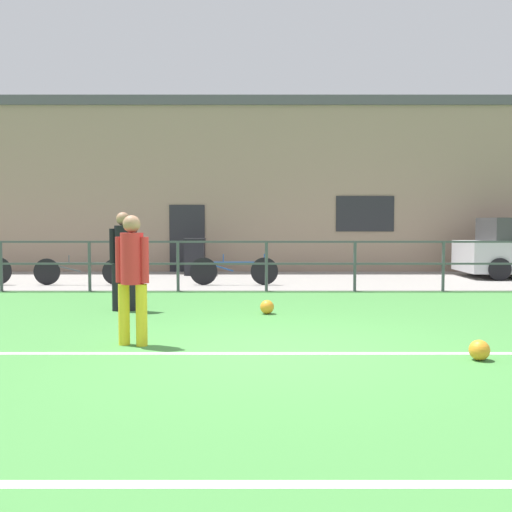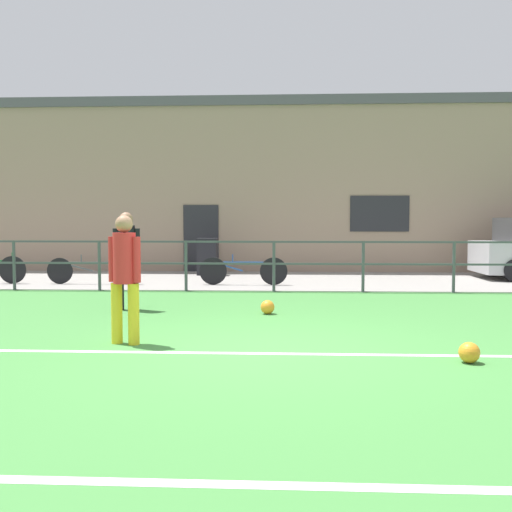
# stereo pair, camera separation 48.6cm
# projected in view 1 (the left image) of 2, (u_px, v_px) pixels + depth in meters

# --- Properties ---
(ground) EXTENTS (60.00, 44.00, 0.04)m
(ground) POSITION_uv_depth(u_px,v_px,m) (277.00, 352.00, 7.13)
(ground) COLOR #42843D
(field_line_touchline) EXTENTS (36.00, 0.11, 0.00)m
(field_line_touchline) POSITION_uv_depth(u_px,v_px,m) (277.00, 353.00, 6.95)
(field_line_touchline) COLOR white
(field_line_touchline) RESTS_ON ground
(field_line_hash) EXTENTS (36.00, 0.11, 0.00)m
(field_line_hash) POSITION_uv_depth(u_px,v_px,m) (297.00, 484.00, 3.49)
(field_line_hash) COLOR white
(field_line_hash) RESTS_ON ground
(pavement_strip) EXTENTS (48.00, 5.00, 0.02)m
(pavement_strip) POSITION_uv_depth(u_px,v_px,m) (267.00, 280.00, 15.61)
(pavement_strip) COLOR gray
(pavement_strip) RESTS_ON ground
(perimeter_fence) EXTENTS (36.07, 0.07, 1.15)m
(perimeter_fence) POSITION_uv_depth(u_px,v_px,m) (268.00, 259.00, 13.07)
(perimeter_fence) COLOR #474C51
(perimeter_fence) RESTS_ON ground
(clubhouse_facade) EXTENTS (28.00, 2.56, 5.46)m
(clubhouse_facade) POSITION_uv_depth(u_px,v_px,m) (265.00, 187.00, 19.14)
(clubhouse_facade) COLOR gray
(clubhouse_facade) RESTS_ON ground
(player_goalkeeper) EXTENTS (0.48, 0.31, 1.75)m
(player_goalkeeper) POSITION_uv_depth(u_px,v_px,m) (125.00, 255.00, 10.25)
(player_goalkeeper) COLOR black
(player_goalkeeper) RESTS_ON ground
(player_striker) EXTENTS (0.44, 0.29, 1.66)m
(player_striker) POSITION_uv_depth(u_px,v_px,m) (134.00, 272.00, 7.37)
(player_striker) COLOR gold
(player_striker) RESTS_ON ground
(soccer_ball_match) EXTENTS (0.24, 0.24, 0.24)m
(soccer_ball_match) POSITION_uv_depth(u_px,v_px,m) (269.00, 307.00, 9.93)
(soccer_ball_match) COLOR orange
(soccer_ball_match) RESTS_ON ground
(soccer_ball_spare) EXTENTS (0.24, 0.24, 0.24)m
(soccer_ball_spare) POSITION_uv_depth(u_px,v_px,m) (482.00, 350.00, 6.60)
(soccer_ball_spare) COLOR orange
(soccer_ball_spare) RESTS_ON ground
(bicycle_parked_1) EXTENTS (2.35, 0.04, 0.75)m
(bicycle_parked_1) POSITION_uv_depth(u_px,v_px,m) (83.00, 271.00, 14.31)
(bicycle_parked_1) COLOR black
(bicycle_parked_1) RESTS_ON pavement_strip
(bicycle_parked_2) EXTENTS (2.18, 0.04, 0.77)m
(bicycle_parked_2) POSITION_uv_depth(u_px,v_px,m) (236.00, 271.00, 14.29)
(bicycle_parked_2) COLOR black
(bicycle_parked_2) RESTS_ON pavement_strip
(trash_bin_0) EXTENTS (0.61, 0.51, 1.08)m
(trash_bin_0) POSITION_uv_depth(u_px,v_px,m) (197.00, 257.00, 16.91)
(trash_bin_0) COLOR black
(trash_bin_0) RESTS_ON pavement_strip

